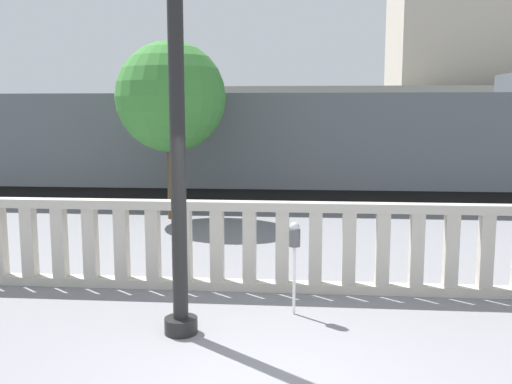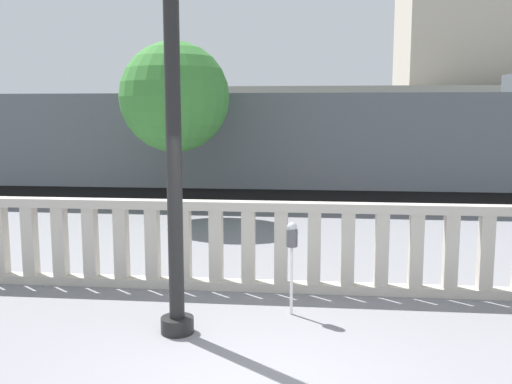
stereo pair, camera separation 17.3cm
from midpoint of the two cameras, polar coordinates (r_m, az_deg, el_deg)
name	(u,v)px [view 2 (the right image)]	position (r m, az deg, el deg)	size (l,w,h in m)	color
balustrade	(281,247)	(8.84, 3.09, -5.51)	(13.00, 0.24, 1.40)	#BCB5A8
lamppost	(173,125)	(6.95, -7.56, 6.62)	(0.42, 0.42, 5.26)	black
parking_meter	(292,242)	(7.77, 4.24, -5.01)	(0.16, 0.16, 1.29)	silver
train_near	(261,145)	(17.72, 0.77, 4.71)	(21.32, 2.74, 3.90)	black
train_far	(410,127)	(28.26, 15.32, 6.32)	(20.64, 2.64, 4.55)	black
building_block	(509,63)	(35.35, 24.07, 11.67)	(11.75, 6.77, 10.87)	#ADA393
tree_left	(175,98)	(14.86, -7.80, 9.34)	(2.81, 2.81, 4.55)	#4C3823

